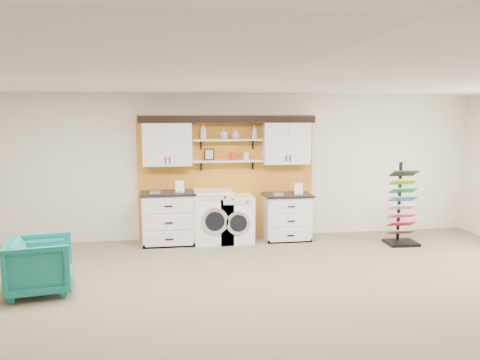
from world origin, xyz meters
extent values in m
plane|color=#86765A|center=(0.00, 0.00, 0.00)|extent=(10.00, 10.00, 0.00)
plane|color=white|center=(0.00, 0.00, 2.80)|extent=(10.00, 10.00, 0.00)
plane|color=silver|center=(0.00, 4.00, 1.40)|extent=(10.00, 0.00, 10.00)
cube|color=orange|center=(0.00, 3.96, 1.20)|extent=(3.40, 0.07, 2.40)
cube|color=white|center=(-1.13, 3.80, 1.88)|extent=(0.90, 0.34, 0.84)
cube|color=white|center=(-1.35, 3.62, 1.88)|extent=(0.42, 0.01, 0.78)
cube|color=white|center=(-0.91, 3.62, 1.88)|extent=(0.42, 0.01, 0.78)
cube|color=white|center=(1.13, 3.80, 1.88)|extent=(0.90, 0.34, 0.84)
cube|color=white|center=(0.91, 3.62, 1.88)|extent=(0.42, 0.01, 0.78)
cube|color=white|center=(1.35, 3.62, 1.88)|extent=(0.42, 0.01, 0.78)
cube|color=white|center=(0.00, 3.80, 1.53)|extent=(1.32, 0.28, 0.03)
cube|color=white|center=(0.00, 3.80, 1.93)|extent=(1.32, 0.28, 0.03)
cube|color=black|center=(0.00, 3.82, 2.33)|extent=(3.30, 0.40, 0.10)
cube|color=black|center=(0.00, 3.63, 2.27)|extent=(3.30, 0.04, 0.04)
cube|color=black|center=(-0.35, 3.85, 1.66)|extent=(0.18, 0.02, 0.22)
cube|color=beige|center=(-0.35, 3.84, 1.66)|extent=(0.14, 0.01, 0.18)
cylinder|color=red|center=(0.10, 3.80, 1.62)|extent=(0.11, 0.11, 0.16)
cylinder|color=silver|center=(0.35, 3.80, 1.61)|extent=(0.10, 0.10, 0.14)
cube|color=white|center=(-1.13, 3.65, 0.47)|extent=(0.95, 0.60, 0.95)
cube|color=black|center=(-1.13, 3.38, 0.04)|extent=(0.95, 0.06, 0.07)
cube|color=black|center=(-1.13, 3.65, 0.97)|extent=(1.01, 0.66, 0.04)
cube|color=white|center=(-1.13, 3.34, 0.78)|extent=(0.86, 0.02, 0.26)
cube|color=white|center=(-1.13, 3.34, 0.47)|extent=(0.86, 0.02, 0.26)
cube|color=white|center=(-1.13, 3.34, 0.17)|extent=(0.86, 0.02, 0.26)
cube|color=white|center=(1.13, 3.65, 0.43)|extent=(0.86, 0.60, 0.86)
cube|color=black|center=(1.13, 3.38, 0.03)|extent=(0.86, 0.06, 0.07)
cube|color=black|center=(1.13, 3.65, 0.88)|extent=(0.91, 0.66, 0.04)
cube|color=white|center=(1.13, 3.34, 0.70)|extent=(0.78, 0.02, 0.24)
cube|color=white|center=(1.13, 3.34, 0.43)|extent=(0.78, 0.02, 0.24)
cube|color=white|center=(1.13, 3.34, 0.15)|extent=(0.78, 0.02, 0.24)
cube|color=white|center=(-0.30, 3.65, 0.50)|extent=(0.71, 0.66, 0.99)
cube|color=silver|center=(-0.30, 3.31, 0.92)|extent=(0.61, 0.02, 0.10)
cylinder|color=silver|center=(-0.30, 3.31, 0.48)|extent=(0.50, 0.05, 0.50)
cylinder|color=black|center=(-0.30, 3.29, 0.48)|extent=(0.36, 0.03, 0.36)
cube|color=white|center=(0.13, 3.65, 0.44)|extent=(0.64, 0.66, 0.89)
cube|color=silver|center=(0.13, 3.31, 0.82)|extent=(0.54, 0.02, 0.09)
cylinder|color=silver|center=(0.13, 3.31, 0.43)|extent=(0.45, 0.05, 0.45)
cylinder|color=black|center=(0.13, 3.29, 0.43)|extent=(0.32, 0.03, 0.32)
cube|color=black|center=(3.16, 2.97, 0.03)|extent=(0.58, 0.49, 0.06)
cube|color=black|center=(3.17, 3.14, 0.79)|extent=(0.05, 0.05, 1.48)
cube|color=#9C5241|center=(3.16, 2.99, 0.23)|extent=(0.47, 0.28, 0.14)
cube|color=#D21855|center=(3.16, 2.99, 0.39)|extent=(0.47, 0.28, 0.14)
cube|color=#E8677B|center=(3.16, 2.99, 0.55)|extent=(0.47, 0.28, 0.14)
cube|color=silver|center=(3.16, 2.99, 0.70)|extent=(0.47, 0.28, 0.14)
cube|color=teal|center=(3.16, 2.99, 0.86)|extent=(0.47, 0.28, 0.14)
cube|color=#2B9F5C|center=(3.16, 2.99, 1.02)|extent=(0.47, 0.28, 0.14)
cube|color=#B4FF1A|center=(3.16, 2.99, 1.17)|extent=(0.47, 0.28, 0.14)
cube|color=black|center=(3.16, 2.99, 1.33)|extent=(0.47, 0.28, 0.14)
imported|color=#147D76|center=(-2.85, 1.46, 0.38)|extent=(0.96, 0.94, 0.76)
imported|color=silver|center=(-0.46, 3.80, 2.09)|extent=(0.16, 0.16, 0.29)
imported|color=silver|center=(-0.07, 3.80, 2.04)|extent=(0.13, 0.13, 0.20)
imported|color=silver|center=(0.15, 3.80, 2.04)|extent=(0.18, 0.18, 0.18)
imported|color=silver|center=(0.51, 3.80, 2.07)|extent=(0.14, 0.14, 0.26)
camera|label=1|loc=(-1.08, -4.98, 2.39)|focal=35.00mm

